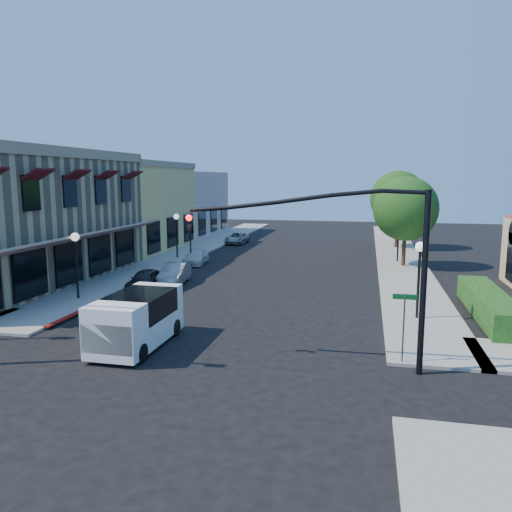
% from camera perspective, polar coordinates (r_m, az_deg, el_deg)
% --- Properties ---
extents(ground, '(120.00, 120.00, 0.00)m').
position_cam_1_polar(ground, '(17.29, -9.51, -12.78)').
color(ground, black).
rests_on(ground, ground).
extents(sidewalk_left, '(3.50, 50.00, 0.12)m').
position_cam_1_polar(sidewalk_left, '(44.87, -6.94, 0.78)').
color(sidewalk_left, gray).
rests_on(sidewalk_left, ground).
extents(sidewalk_right, '(3.50, 50.00, 0.12)m').
position_cam_1_polar(sidewalk_right, '(42.39, 15.96, 0.03)').
color(sidewalk_right, gray).
rests_on(sidewalk_right, ground).
extents(curb_red_strip, '(0.25, 10.00, 0.06)m').
position_cam_1_polar(curb_red_strip, '(27.08, -16.74, -5.04)').
color(curb_red_strip, maroon).
rests_on(curb_red_strip, ground).
extents(yellow_stucco_building, '(10.00, 12.00, 7.60)m').
position_cam_1_polar(yellow_stucco_building, '(46.31, -15.38, 5.43)').
color(yellow_stucco_building, '#E6C467').
rests_on(yellow_stucco_building, ground).
extents(pink_stucco_building, '(10.00, 12.00, 7.00)m').
position_cam_1_polar(pink_stucco_building, '(57.19, -9.72, 5.92)').
color(pink_stucco_building, beige).
rests_on(pink_stucco_building, ground).
extents(hedge, '(1.40, 8.00, 1.10)m').
position_cam_1_polar(hedge, '(25.28, 24.95, -6.49)').
color(hedge, '#1D4213').
rests_on(hedge, ground).
extents(street_tree_a, '(4.56, 4.56, 6.48)m').
position_cam_1_polar(street_tree_a, '(37.00, 16.74, 5.19)').
color(street_tree_a, '#372016').
rests_on(street_tree_a, ground).
extents(street_tree_b, '(4.94, 4.94, 7.02)m').
position_cam_1_polar(street_tree_b, '(46.95, 15.92, 6.36)').
color(street_tree_b, '#372016').
rests_on(street_tree_b, ground).
extents(signal_mast_arm, '(8.01, 0.39, 6.00)m').
position_cam_1_polar(signal_mast_arm, '(16.50, 11.38, 0.84)').
color(signal_mast_arm, black).
rests_on(signal_mast_arm, ground).
extents(street_name_sign, '(0.80, 0.06, 2.50)m').
position_cam_1_polar(street_name_sign, '(17.71, 16.56, -6.70)').
color(street_name_sign, '#595B5E').
rests_on(street_name_sign, ground).
extents(lamppost_left_near, '(0.44, 0.44, 3.57)m').
position_cam_1_polar(lamppost_left_near, '(27.39, -19.92, 0.79)').
color(lamppost_left_near, black).
rests_on(lamppost_left_near, ground).
extents(lamppost_left_far, '(0.44, 0.44, 3.57)m').
position_cam_1_polar(lamppost_left_far, '(39.82, -9.08, 3.59)').
color(lamppost_left_far, black).
rests_on(lamppost_left_far, ground).
extents(lamppost_right_near, '(0.44, 0.44, 3.57)m').
position_cam_1_polar(lamppost_right_near, '(23.24, 18.19, -0.49)').
color(lamppost_right_near, black).
rests_on(lamppost_right_near, ground).
extents(lamppost_right_far, '(0.44, 0.44, 3.57)m').
position_cam_1_polar(lamppost_right_far, '(39.08, 16.00, 3.25)').
color(lamppost_right_far, black).
rests_on(lamppost_right_far, ground).
extents(white_van, '(2.04, 4.55, 2.01)m').
position_cam_1_polar(white_van, '(19.48, -13.54, -6.80)').
color(white_van, white).
rests_on(white_van, ground).
extents(parked_car_a, '(1.46, 3.42, 1.15)m').
position_cam_1_polar(parked_car_a, '(29.41, -12.56, -2.64)').
color(parked_car_a, black).
rests_on(parked_car_a, ground).
extents(parked_car_b, '(1.80, 3.91, 1.24)m').
position_cam_1_polar(parked_car_b, '(30.58, -9.27, -2.01)').
color(parked_car_b, gray).
rests_on(parked_car_b, ground).
extents(parked_car_c, '(1.82, 3.76, 1.05)m').
position_cam_1_polar(parked_car_c, '(37.43, -6.85, -0.11)').
color(parked_car_c, silver).
rests_on(parked_car_c, ground).
extents(parked_car_d, '(1.80, 3.85, 1.07)m').
position_cam_1_polar(parked_car_d, '(48.80, -2.16, 2.05)').
color(parked_car_d, gray).
rests_on(parked_car_d, ground).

